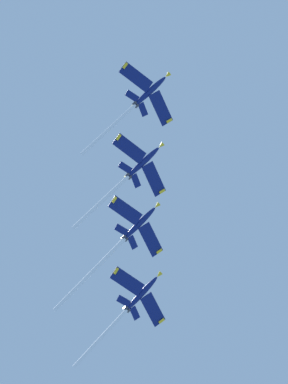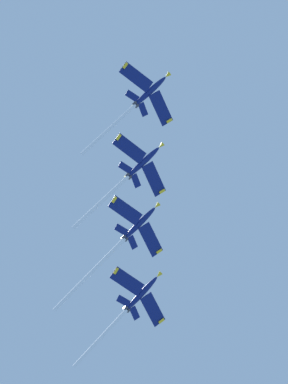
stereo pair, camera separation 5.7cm
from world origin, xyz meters
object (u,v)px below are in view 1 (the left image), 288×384
(jet_lead, at_px, (140,100))
(jet_fourth, at_px, (130,306))
(jet_second, at_px, (131,174))
(jet_third, at_px, (122,242))

(jet_lead, bearing_deg, jet_fourth, -127.93)
(jet_second, height_order, jet_third, jet_second)
(jet_third, bearing_deg, jet_fourth, -139.31)
(jet_second, xyz_separation_m, jet_third, (-9.09, -14.15, -6.11))
(jet_lead, height_order, jet_third, jet_lead)
(jet_lead, relative_size, jet_third, 0.85)
(jet_third, bearing_deg, jet_second, 57.28)
(jet_lead, bearing_deg, jet_second, -122.96)
(jet_lead, relative_size, jet_fourth, 1.01)
(jet_fourth, bearing_deg, jet_lead, 52.07)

